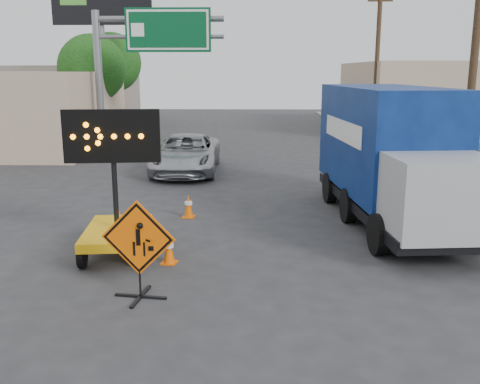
{
  "coord_description": "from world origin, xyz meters",
  "views": [
    {
      "loc": [
        0.92,
        -7.9,
        4.06
      ],
      "look_at": [
        0.64,
        2.69,
        1.64
      ],
      "focal_mm": 40.0,
      "sensor_mm": 36.0,
      "label": 1
    }
  ],
  "objects_px": {
    "arrow_board": "(117,224)",
    "pickup_truck": "(186,154)",
    "construction_sign": "(139,247)",
    "box_truck": "(391,163)"
  },
  "relations": [
    {
      "from": "arrow_board",
      "to": "pickup_truck",
      "type": "distance_m",
      "value": 10.02
    },
    {
      "from": "construction_sign",
      "to": "arrow_board",
      "type": "relative_size",
      "value": 0.56
    },
    {
      "from": "construction_sign",
      "to": "pickup_truck",
      "type": "height_order",
      "value": "construction_sign"
    },
    {
      "from": "pickup_truck",
      "to": "box_truck",
      "type": "bearing_deg",
      "value": -48.86
    },
    {
      "from": "box_truck",
      "to": "pickup_truck",
      "type": "bearing_deg",
      "value": 126.97
    },
    {
      "from": "construction_sign",
      "to": "arrow_board",
      "type": "height_order",
      "value": "arrow_board"
    },
    {
      "from": "construction_sign",
      "to": "pickup_truck",
      "type": "xyz_separation_m",
      "value": [
        -0.69,
        12.35,
        -0.2
      ]
    },
    {
      "from": "arrow_board",
      "to": "pickup_truck",
      "type": "xyz_separation_m",
      "value": [
        0.3,
        10.01,
        0.04
      ]
    },
    {
      "from": "pickup_truck",
      "to": "box_truck",
      "type": "xyz_separation_m",
      "value": [
        6.43,
        -7.17,
        0.88
      ]
    },
    {
      "from": "arrow_board",
      "to": "pickup_truck",
      "type": "relative_size",
      "value": 0.59
    }
  ]
}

